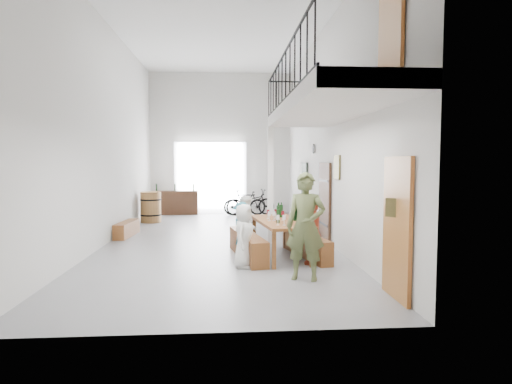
{
  "coord_description": "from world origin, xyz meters",
  "views": [
    {
      "loc": [
        0.2,
        -10.95,
        2.02
      ],
      "look_at": [
        0.94,
        -0.5,
        1.28
      ],
      "focal_mm": 30.0,
      "sensor_mm": 36.0,
      "label": 1
    }
  ],
  "objects": [
    {
      "name": "tasting_table",
      "position": [
        1.34,
        -2.07,
        0.71
      ],
      "size": [
        1.17,
        2.27,
        0.79
      ],
      "rotation": [
        0.0,
        0.0,
        0.13
      ],
      "color": "brown",
      "rests_on": "ground"
    },
    {
      "name": "counter_bottles",
      "position": [
        -1.75,
        5.65,
        1.05
      ],
      "size": [
        1.48,
        0.11,
        0.28
      ],
      "color": "black",
      "rests_on": "serving_counter"
    },
    {
      "name": "oak_barrel",
      "position": [
        -2.32,
        3.52,
        0.51
      ],
      "size": [
        0.69,
        0.69,
        1.02
      ],
      "color": "brown",
      "rests_on": "ground"
    },
    {
      "name": "guest_right_c",
      "position": [
        1.94,
        -1.29,
        0.6
      ],
      "size": [
        0.45,
        0.62,
        1.19
      ],
      "primitive_type": "imported",
      "rotation": [
        0.0,
        0.0,
        -1.7
      ],
      "color": "white",
      "rests_on": "ground"
    },
    {
      "name": "bench_inner",
      "position": [
        0.65,
        -2.03,
        0.26
      ],
      "size": [
        0.73,
        2.25,
        0.51
      ],
      "primitive_type": "cube",
      "rotation": [
        0.0,
        0.0,
        0.17
      ],
      "color": "brown",
      "rests_on": "ground"
    },
    {
      "name": "guest_right_a",
      "position": [
        1.91,
        -2.7,
        0.63
      ],
      "size": [
        0.57,
        0.8,
        1.25
      ],
      "primitive_type": "imported",
      "rotation": [
        0.0,
        0.0,
        -1.98
      ],
      "color": "#A4341C",
      "rests_on": "ground"
    },
    {
      "name": "floor",
      "position": [
        0.0,
        0.0,
        0.0
      ],
      "size": [
        12.0,
        12.0,
        0.0
      ],
      "primitive_type": "plane",
      "color": "slate",
      "rests_on": "ground"
    },
    {
      "name": "tableware",
      "position": [
        1.29,
        -2.01,
        0.93
      ],
      "size": [
        0.4,
        1.27,
        0.35
      ],
      "color": "black",
      "rests_on": "tasting_table"
    },
    {
      "name": "guest_left_c",
      "position": [
        0.65,
        -1.69,
        0.64
      ],
      "size": [
        0.67,
        0.75,
        1.29
      ],
      "primitive_type": "imported",
      "rotation": [
        0.0,
        0.0,
        1.23
      ],
      "color": "white",
      "rests_on": "ground"
    },
    {
      "name": "right_wall_decor",
      "position": [
        2.7,
        -1.87,
        1.74
      ],
      "size": [
        0.07,
        8.28,
        5.07
      ],
      "color": "#975C28",
      "rests_on": "ground"
    },
    {
      "name": "guest_left_b",
      "position": [
        0.55,
        -2.25,
        0.6
      ],
      "size": [
        0.41,
        0.51,
        1.21
      ],
      "primitive_type": "imported",
      "rotation": [
        0.0,
        0.0,
        1.89
      ],
      "color": "#246B7B",
      "rests_on": "ground"
    },
    {
      "name": "potted_plant",
      "position": [
        2.45,
        0.47,
        0.23
      ],
      "size": [
        0.42,
        0.37,
        0.45
      ],
      "primitive_type": "imported",
      "rotation": [
        0.0,
        0.0,
        0.03
      ],
      "color": "#225520",
      "rests_on": "ground"
    },
    {
      "name": "gateway_portal",
      "position": [
        -0.4,
        5.94,
        1.4
      ],
      "size": [
        2.8,
        0.08,
        2.8
      ],
      "primitive_type": "cube",
      "color": "white",
      "rests_on": "ground"
    },
    {
      "name": "guest_right_b",
      "position": [
        1.85,
        -2.02,
        0.51
      ],
      "size": [
        0.42,
        0.98,
        1.03
      ],
      "primitive_type": "imported",
      "rotation": [
        0.0,
        0.0,
        -1.7
      ],
      "color": "black",
      "rests_on": "ground"
    },
    {
      "name": "side_bench",
      "position": [
        -2.5,
        0.82,
        0.2
      ],
      "size": [
        0.42,
        1.44,
        0.4
      ],
      "primitive_type": "cube",
      "rotation": [
        0.0,
        0.0,
        -0.08
      ],
      "color": "brown",
      "rests_on": "ground"
    },
    {
      "name": "host_standing",
      "position": [
        1.55,
        -3.8,
        0.92
      ],
      "size": [
        0.79,
        0.65,
        1.85
      ],
      "primitive_type": "imported",
      "rotation": [
        0.0,
        0.0,
        -0.36
      ],
      "color": "#505A32",
      "rests_on": "ground"
    },
    {
      "name": "guest_left_d",
      "position": [
        0.55,
        -1.18,
        0.55
      ],
      "size": [
        0.45,
        0.73,
        1.1
      ],
      "primitive_type": "imported",
      "rotation": [
        0.0,
        0.0,
        1.51
      ],
      "color": "#246B7B",
      "rests_on": "ground"
    },
    {
      "name": "bicycle_far",
      "position": [
        0.91,
        5.2,
        0.48
      ],
      "size": [
        1.59,
        0.46,
        0.96
      ],
      "primitive_type": "imported",
      "rotation": [
        0.0,
        0.0,
        1.56
      ],
      "color": "black",
      "rests_on": "ground"
    },
    {
      "name": "bench_wall",
      "position": [
        1.9,
        -2.0,
        0.24
      ],
      "size": [
        0.73,
        2.12,
        0.48
      ],
      "primitive_type": "cube",
      "rotation": [
        0.0,
        0.0,
        0.22
      ],
      "color": "brown",
      "rests_on": "ground"
    },
    {
      "name": "balcony",
      "position": [
        1.98,
        -3.13,
        2.96
      ],
      "size": [
        1.52,
        5.62,
        4.0
      ],
      "color": "silver",
      "rests_on": "ground"
    },
    {
      "name": "serving_counter",
      "position": [
        -1.75,
        5.65,
        0.45
      ],
      "size": [
        1.73,
        0.52,
        0.91
      ],
      "primitive_type": "cube",
      "rotation": [
        0.0,
        0.0,
        0.03
      ],
      "color": "#3A2114",
      "rests_on": "ground"
    },
    {
      "name": "bicycle_near",
      "position": [
        1.13,
        5.23,
        0.49
      ],
      "size": [
        1.96,
        0.97,
        0.98
      ],
      "primitive_type": "imported",
      "rotation": [
        0.0,
        0.0,
        1.75
      ],
      "color": "black",
      "rests_on": "ground"
    },
    {
      "name": "guest_left_a",
      "position": [
        0.54,
        -2.86,
        0.61
      ],
      "size": [
        0.57,
        0.69,
        1.22
      ],
      "primitive_type": "imported",
      "rotation": [
        0.0,
        0.0,
        1.22
      ],
      "color": "white",
      "rests_on": "ground"
    },
    {
      "name": "room_walls",
      "position": [
        0.0,
        0.0,
        3.55
      ],
      "size": [
        12.0,
        12.0,
        12.0
      ],
      "color": "silver",
      "rests_on": "ground"
    }
  ]
}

